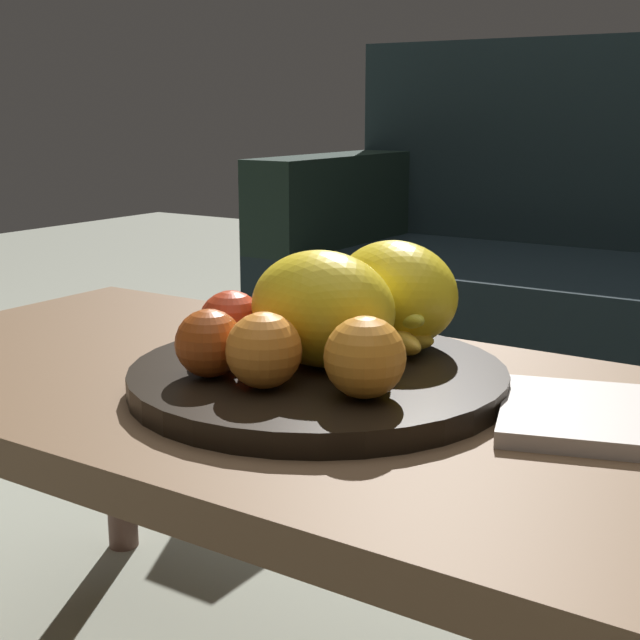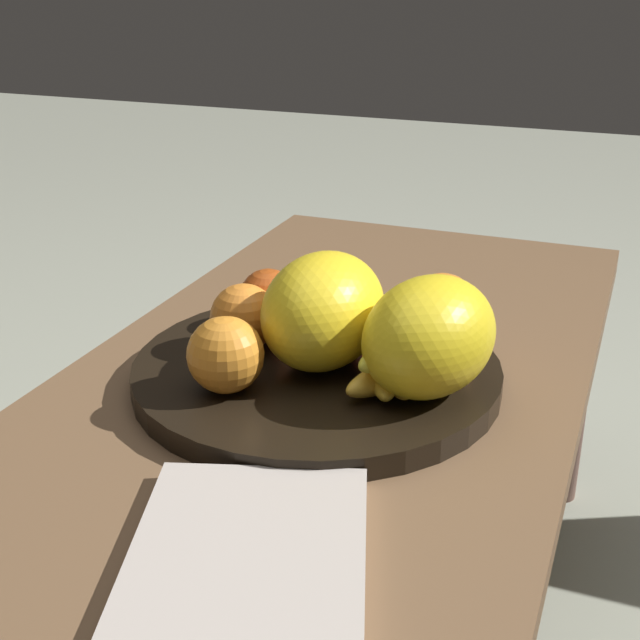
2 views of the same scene
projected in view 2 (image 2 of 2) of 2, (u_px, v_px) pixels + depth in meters
coffee_table at (324, 413)px, 0.99m from camera, size 1.15×0.56×0.44m
fruit_bowl at (320, 373)px, 0.94m from camera, size 0.40×0.40×0.03m
melon_large_front at (323, 311)px, 0.91m from camera, size 0.17×0.13×0.12m
melon_smaller_beside at (429, 336)px, 0.86m from camera, size 0.19×0.16×0.12m
orange_front at (244, 317)px, 0.96m from camera, size 0.08×0.08×0.08m
orange_left at (226, 355)px, 0.86m from camera, size 0.08×0.08×0.08m
orange_right at (442, 309)px, 0.97m from camera, size 0.08×0.08×0.08m
apple_front at (339, 296)px, 1.02m from camera, size 0.07×0.07×0.07m
apple_left at (268, 298)px, 1.02m from camera, size 0.07×0.07×0.07m
banana_bunch at (397, 356)px, 0.89m from camera, size 0.16×0.15×0.06m
magazine at (246, 565)px, 0.65m from camera, size 0.29×0.25×0.02m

